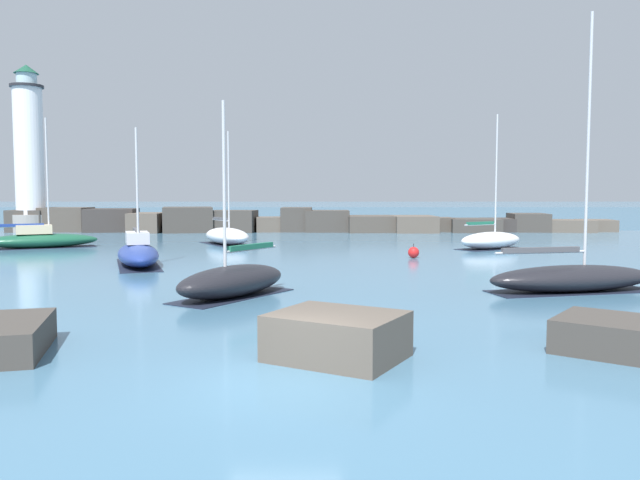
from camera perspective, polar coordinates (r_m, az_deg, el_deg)
ground_plane at (r=13.30m, az=-3.30°, el=-12.92°), size 600.00×600.00×0.00m
open_sea_beyond at (r=124.82m, az=-0.27°, el=2.45°), size 400.00×116.00×0.01m
breakwater_jetty at (r=64.83m, az=-2.89°, el=1.67°), size 63.11×7.03×2.55m
lighthouse at (r=70.84m, az=-24.97°, el=6.78°), size 3.83×3.83×16.98m
foreground_rocks at (r=15.31m, az=-3.18°, el=-8.84°), size 19.17×4.14×1.10m
sailboat_moored_0 at (r=45.97m, az=15.43°, el=0.00°), size 5.74×4.69×9.52m
sailboat_moored_1 at (r=49.51m, az=-24.17°, el=0.05°), size 8.01×5.45×9.39m
sailboat_moored_2 at (r=35.67m, az=-16.23°, el=-1.15°), size 4.47×7.71×7.45m
sailboat_moored_3 at (r=26.99m, az=22.12°, el=-3.18°), size 7.46×3.56×11.03m
sailboat_moored_4 at (r=48.88m, az=-8.43°, el=0.38°), size 5.36×6.86×8.69m
sailboat_moored_5 at (r=24.07m, az=-7.90°, el=-3.69°), size 4.71×5.75×7.36m
mooring_buoy_orange_near at (r=38.60m, az=8.63°, el=-1.13°), size 0.68×0.68×0.88m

